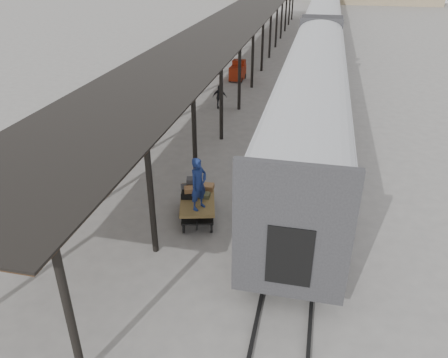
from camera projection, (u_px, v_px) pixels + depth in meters
The scene contains 9 objects.
ground at pixel (209, 223), 16.28m from camera, with size 160.00×160.00×0.00m, color slate.
train at pixel (323, 20), 43.53m from camera, with size 3.45×76.01×4.01m.
canopy at pixel (240, 18), 35.74m from camera, with size 4.90×64.30×4.15m.
rails at pixel (320, 47), 44.94m from camera, with size 1.54×150.00×0.12m.
baggage_cart at pixel (198, 203), 16.31m from camera, with size 1.82×2.64×0.86m.
suitcase_stack at pixel (195, 188), 16.46m from camera, with size 1.27×1.17×0.59m.
luggage_tug at pixel (238, 71), 33.52m from camera, with size 1.09×1.70×1.46m.
porter at pixel (199, 184), 15.15m from camera, with size 0.71×0.47×1.95m, color navy.
pedestrian at pixel (220, 97), 27.52m from camera, with size 0.88×0.37×1.51m, color black.
Camera 1 is at (3.51, -13.15, 9.10)m, focal length 35.00 mm.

